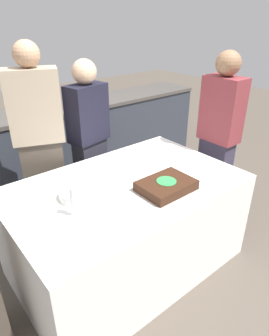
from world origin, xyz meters
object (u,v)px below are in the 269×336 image
at_px(plate_stack, 78,194).
at_px(person_cutting_cake, 89,142).
at_px(person_seated_right, 218,139).
at_px(cake, 166,186).
at_px(person_standing_back, 41,147).
at_px(wine_glass, 74,198).

relative_size(plate_stack, person_cutting_cake, 0.16).
height_order(plate_stack, person_cutting_cake, person_cutting_cake).
height_order(plate_stack, person_seated_right, person_seated_right).
distance_m(person_cutting_cake, person_seated_right, 1.17).
xyz_separation_m(cake, person_standing_back, (-0.46, 1.00, 0.08)).
bearing_deg(wine_glass, plate_stack, 56.17).
height_order(plate_stack, person_standing_back, person_standing_back).
bearing_deg(plate_stack, cake, -30.04).
bearing_deg(person_cutting_cake, person_seated_right, 128.28).
bearing_deg(plate_stack, person_standing_back, 84.88).
relative_size(cake, person_cutting_cake, 0.27).
relative_size(wine_glass, person_standing_back, 0.12).
distance_m(plate_stack, wine_glass, 0.22).
height_order(cake, person_cutting_cake, person_cutting_cake).
bearing_deg(person_seated_right, person_standing_back, -118.89).
relative_size(person_cutting_cake, person_seated_right, 0.96).
relative_size(plate_stack, person_seated_right, 0.15).
xyz_separation_m(plate_stack, wine_glass, (-0.11, -0.17, 0.10)).
bearing_deg(cake, person_cutting_cake, 90.00).
bearing_deg(person_seated_right, wine_glass, -85.82).
height_order(cake, person_standing_back, person_standing_back).
distance_m(cake, person_cutting_cake, 1.00).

